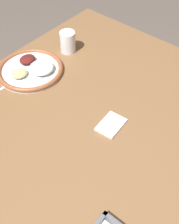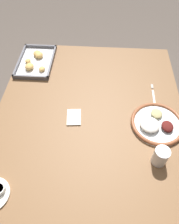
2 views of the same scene
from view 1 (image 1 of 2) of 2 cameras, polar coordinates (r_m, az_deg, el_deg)
name	(u,v)px [view 1 (image 1 of 2)]	position (r m, az deg, el deg)	size (l,w,h in m)	color
ground_plane	(88,214)	(1.79, -0.36, -18.18)	(8.00, 8.00, 0.00)	#564C44
dining_table	(87,137)	(1.21, -0.51, -4.64)	(1.23, 1.04, 0.78)	brown
dinner_plate	(31,69)	(1.35, -10.62, 7.70)	(0.28, 0.28, 0.05)	silver
drinking_cup	(68,42)	(1.42, -4.00, 12.68)	(0.07, 0.07, 0.10)	white
napkin	(111,125)	(1.12, 3.96, -2.34)	(0.11, 0.08, 0.01)	silver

